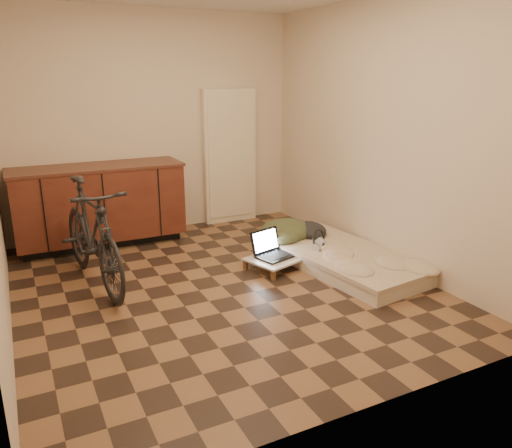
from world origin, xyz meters
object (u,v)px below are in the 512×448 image
bicycle (91,229)px  futon (340,257)px  laptop (272,251)px  lap_desk (281,257)px

bicycle → futon: 2.44m
laptop → lap_desk: bearing=-41.8°
bicycle → laptop: bicycle is taller
futon → lap_desk: bearing=151.7°
bicycle → laptop: (1.68, -0.32, -0.37)m
lap_desk → laptop: bearing=136.9°
bicycle → lap_desk: (1.76, -0.36, -0.44)m
bicycle → lap_desk: size_ratio=2.11×
futon → bicycle: bearing=159.1°
lap_desk → bicycle: bearing=150.8°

